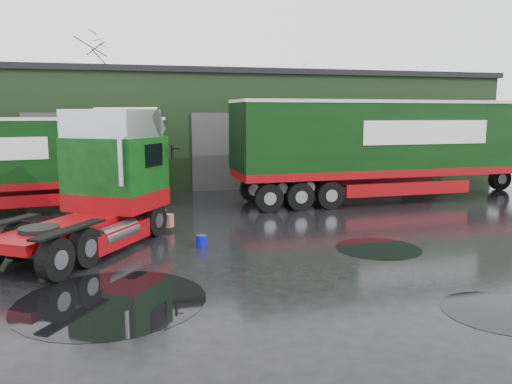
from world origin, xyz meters
TOP-DOWN VIEW (x-y plane):
  - ground at (0.00, 0.00)m, footprint 100.00×100.00m
  - warehouse at (2.00, 20.00)m, footprint 32.40×12.40m
  - hero_tractor at (-4.50, 3.30)m, footprint 5.99×7.15m
  - trailer_left at (-7.81, 10.00)m, footprint 12.63×4.47m
  - lorry_right at (8.00, 9.00)m, footprint 17.52×3.54m
  - wash_bucket at (-1.02, 3.08)m, footprint 0.37×0.37m
  - tree_back_a at (-6.00, 30.00)m, footprint 4.40×4.40m
  - tree_back_b at (10.00, 30.00)m, footprint 4.40×4.40m
  - puddle_0 at (-3.52, -0.94)m, footprint 4.06×4.06m
  - puddle_1 at (4.04, 1.51)m, footprint 2.53×2.53m
  - puddle_3 at (4.15, -3.47)m, footprint 2.33×2.33m

SIDE VIEW (x-z plane):
  - ground at x=0.00m, z-range 0.00..0.00m
  - puddle_0 at x=-3.52m, z-range 0.00..0.01m
  - puddle_1 at x=4.04m, z-range 0.00..0.01m
  - puddle_3 at x=4.15m, z-range 0.00..0.01m
  - wash_bucket at x=-1.02m, z-range 0.00..0.32m
  - trailer_left at x=-7.81m, z-range 0.00..3.85m
  - hero_tractor at x=-4.50m, z-range 0.00..4.15m
  - lorry_right at x=8.00m, z-range 0.00..4.58m
  - warehouse at x=2.00m, z-range 0.01..6.31m
  - tree_back_b at x=10.00m, z-range 0.00..7.50m
  - tree_back_a at x=-6.00m, z-range 0.00..9.50m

